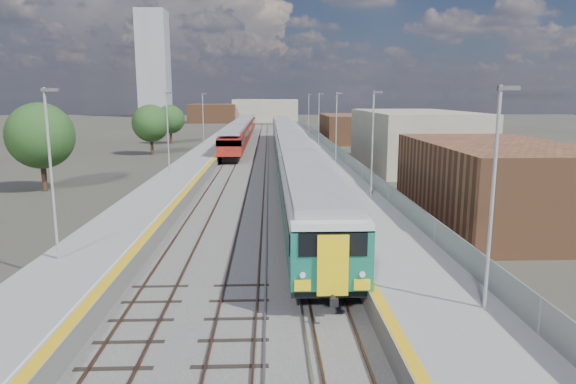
{
  "coord_description": "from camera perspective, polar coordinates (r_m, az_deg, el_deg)",
  "views": [
    {
      "loc": [
        -0.74,
        -14.31,
        8.19
      ],
      "look_at": [
        0.41,
        17.44,
        2.2
      ],
      "focal_mm": 32.0,
      "sensor_mm": 36.0,
      "label": 1
    }
  ],
  "objects": [
    {
      "name": "tree_c",
      "position": [
        90.87,
        -12.96,
        7.87
      ],
      "size": [
        4.87,
        4.87,
        6.61
      ],
      "color": "#382619",
      "rests_on": "ground"
    },
    {
      "name": "tree_d",
      "position": [
        81.54,
        14.48,
        7.24
      ],
      "size": [
        4.43,
        4.43,
        6.01
      ],
      "color": "#382619",
      "rests_on": "ground"
    },
    {
      "name": "red_train",
      "position": [
        90.89,
        -5.11,
        6.89
      ],
      "size": [
        3.02,
        61.13,
        3.81
      ],
      "color": "black",
      "rests_on": "ground"
    },
    {
      "name": "ground",
      "position": [
        64.83,
        -1.41,
        3.42
      ],
      "size": [
        320.0,
        320.0,
        0.0
      ],
      "primitive_type": "plane",
      "color": "#47443A",
      "rests_on": "ground"
    },
    {
      "name": "platform_right",
      "position": [
        67.51,
        3.06,
        4.15
      ],
      "size": [
        4.7,
        155.0,
        8.52
      ],
      "color": "slate",
      "rests_on": "ground"
    },
    {
      "name": "tracks",
      "position": [
        68.97,
        -2.83,
        3.94
      ],
      "size": [
        8.96,
        160.0,
        0.17
      ],
      "color": "#4C3323",
      "rests_on": "ground"
    },
    {
      "name": "tree_b",
      "position": [
        74.26,
        -15.0,
        7.39
      ],
      "size": [
        5.15,
        5.15,
        6.98
      ],
      "color": "#382619",
      "rests_on": "ground"
    },
    {
      "name": "tree_a",
      "position": [
        48.77,
        -25.8,
        5.64
      ],
      "size": [
        5.63,
        5.63,
        7.63
      ],
      "color": "#382619",
      "rests_on": "ground"
    },
    {
      "name": "platform_left",
      "position": [
        67.75,
        -9.13,
        4.04
      ],
      "size": [
        4.3,
        155.0,
        8.52
      ],
      "color": "slate",
      "rests_on": "ground"
    },
    {
      "name": "buildings",
      "position": [
        153.91,
        -8.74,
        11.49
      ],
      "size": [
        72.0,
        185.5,
        40.0
      ],
      "color": "brown",
      "rests_on": "ground"
    },
    {
      "name": "ballast_bed",
      "position": [
        67.32,
        -3.35,
        3.7
      ],
      "size": [
        10.5,
        155.0,
        0.06
      ],
      "primitive_type": "cube",
      "color": "#565451",
      "rests_on": "ground"
    },
    {
      "name": "green_train",
      "position": [
        60.93,
        0.04,
        5.23
      ],
      "size": [
        3.1,
        86.18,
        3.41
      ],
      "color": "black",
      "rests_on": "ground"
    }
  ]
}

